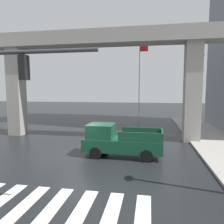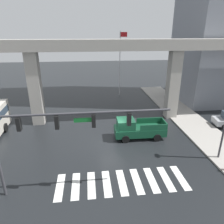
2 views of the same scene
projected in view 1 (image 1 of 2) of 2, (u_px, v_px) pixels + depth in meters
ground_plane at (78, 156)px, 13.89m from camera, size 120.00×120.00×0.00m
crosswalk_stripes at (27, 203)px, 8.10m from camera, size 9.35×2.80×0.01m
elevated_overpass at (98, 48)px, 18.50m from camera, size 56.53×2.00×9.39m
pickup_truck at (118, 141)px, 13.92m from camera, size 5.14×2.16×2.08m
street_lamp_mid_block at (200, 87)px, 17.45m from camera, size 0.44×0.70×7.24m
flagpole at (140, 78)px, 28.37m from camera, size 1.16×0.12×10.22m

